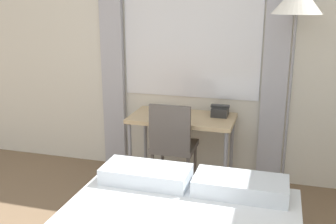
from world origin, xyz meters
TOP-DOWN VIEW (x-y plane):
  - wall_back_with_window at (0.02, 2.96)m, footprint 5.16×0.13m
  - desk at (0.16, 2.61)m, footprint 1.01×0.54m
  - desk_chair at (0.12, 2.39)m, footprint 0.41×0.41m
  - standing_lamp at (1.14, 2.59)m, footprint 0.43×0.43m
  - telephone at (0.51, 2.74)m, footprint 0.18×0.18m
  - book at (0.07, 2.62)m, footprint 0.23×0.25m

SIDE VIEW (x-z plane):
  - desk_chair at x=0.12m, z-range 0.07..1.00m
  - desk at x=0.16m, z-range 0.29..1.02m
  - book at x=0.07m, z-range 0.73..0.75m
  - telephone at x=0.51m, z-range 0.72..0.83m
  - wall_back_with_window at x=0.02m, z-range 0.00..2.70m
  - standing_lamp at x=1.14m, z-range 0.73..2.68m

